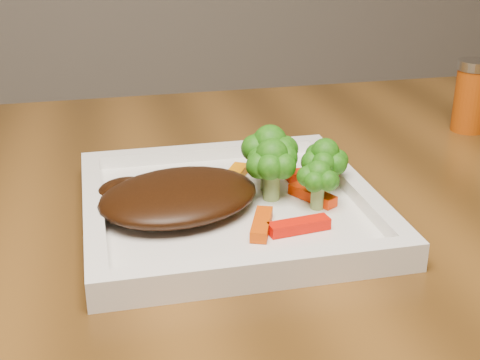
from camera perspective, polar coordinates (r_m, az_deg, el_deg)
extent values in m
cube|color=white|center=(0.64, -0.88, -2.65)|extent=(0.27, 0.27, 0.01)
ellipsoid|color=black|center=(0.62, -5.24, -1.37)|extent=(0.18, 0.16, 0.03)
cube|color=red|center=(0.58, 5.06, -3.91)|extent=(0.06, 0.02, 0.01)
cube|color=#D34303|center=(0.59, 1.86, -3.78)|extent=(0.03, 0.06, 0.01)
cube|color=#FB2504|center=(0.69, 6.52, 0.51)|extent=(0.06, 0.02, 0.01)
cube|color=orange|center=(0.68, -0.56, 0.28)|extent=(0.04, 0.06, 0.01)
cube|color=#F63204|center=(0.64, 6.19, -1.29)|extent=(0.04, 0.05, 0.01)
cylinder|color=#AE4409|center=(0.91, 19.15, 6.79)|extent=(0.05, 0.05, 0.09)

